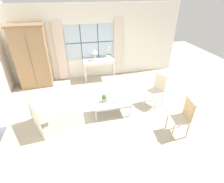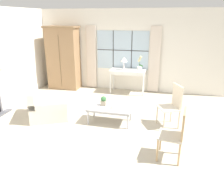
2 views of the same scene
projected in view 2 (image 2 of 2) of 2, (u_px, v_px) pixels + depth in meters
ground_plane at (97, 126)px, 5.30m from camera, size 14.00×14.00×0.00m
wall_back_windowed at (123, 51)px, 7.63m from camera, size 7.20×0.14×2.80m
armoire at (63, 58)px, 7.87m from camera, size 1.17×0.63×2.23m
console_table at (128, 72)px, 7.45m from camera, size 1.20×0.55×0.82m
table_lamp at (124, 60)px, 7.34m from camera, size 0.24×0.24×0.44m
potted_orchid at (140, 65)px, 7.28m from camera, size 0.19×0.15×0.50m
armchair_upholstered at (48, 108)px, 5.75m from camera, size 1.24×1.26×0.79m
side_chair_wooden at (173, 103)px, 5.15m from camera, size 0.59×0.59×1.03m
accent_chair_wooden at (176, 132)px, 3.92m from camera, size 0.49×0.49×1.00m
coffee_table at (110, 109)px, 5.40m from camera, size 1.09×0.56×0.40m
potted_plant_small at (104, 101)px, 5.48m from camera, size 0.14×0.14×0.24m
pillar_candle at (113, 107)px, 5.28m from camera, size 0.10×0.10×0.13m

